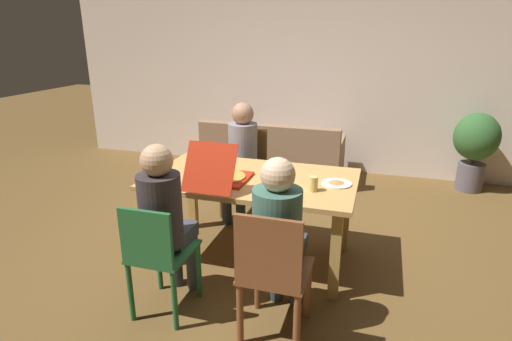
# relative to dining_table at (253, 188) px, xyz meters

# --- Properties ---
(ground_plane) EXTENTS (20.00, 20.00, 0.00)m
(ground_plane) POSITION_rel_dining_table_xyz_m (0.00, 0.00, -0.67)
(ground_plane) COLOR brown
(back_wall) EXTENTS (7.28, 0.12, 2.84)m
(back_wall) POSITION_rel_dining_table_xyz_m (0.00, 2.74, 0.75)
(back_wall) COLOR silver
(back_wall) RESTS_ON ground
(dining_table) EXTENTS (1.73, 0.99, 0.76)m
(dining_table) POSITION_rel_dining_table_xyz_m (0.00, 0.00, 0.00)
(dining_table) COLOR tan
(dining_table) RESTS_ON ground
(chair_0) EXTENTS (0.43, 0.45, 0.93)m
(chair_0) POSITION_rel_dining_table_xyz_m (0.43, -0.96, -0.17)
(chair_0) COLOR brown
(chair_0) RESTS_ON ground
(person_0) EXTENTS (0.31, 0.54, 1.23)m
(person_0) POSITION_rel_dining_table_xyz_m (0.43, -0.81, 0.05)
(person_0) COLOR #2E383E
(person_0) RESTS_ON ground
(chair_1) EXTENTS (0.39, 0.44, 0.87)m
(chair_1) POSITION_rel_dining_table_xyz_m (-0.38, -0.96, -0.17)
(chair_1) COLOR #256533
(chair_1) RESTS_ON ground
(person_1) EXTENTS (0.29, 0.48, 1.24)m
(person_1) POSITION_rel_dining_table_xyz_m (-0.38, -0.81, 0.06)
(person_1) COLOR #3C424D
(person_1) RESTS_ON ground
(chair_2) EXTENTS (0.43, 0.45, 0.93)m
(chair_2) POSITION_rel_dining_table_xyz_m (-0.38, 0.97, -0.17)
(chair_2) COLOR brown
(chair_2) RESTS_ON ground
(person_2) EXTENTS (0.31, 0.52, 1.23)m
(person_2) POSITION_rel_dining_table_xyz_m (-0.38, 0.82, 0.06)
(person_2) COLOR #2F3C46
(person_2) RESTS_ON ground
(pizza_box_0) EXTENTS (0.40, 0.60, 0.37)m
(pizza_box_0) POSITION_rel_dining_table_xyz_m (-0.21, -0.18, 0.15)
(pizza_box_0) COLOR #B52710
(pizza_box_0) RESTS_ON dining_table
(plate_0) EXTENTS (0.24, 0.24, 0.03)m
(plate_0) POSITION_rel_dining_table_xyz_m (0.70, 0.03, 0.11)
(plate_0) COLOR white
(plate_0) RESTS_ON dining_table
(plate_1) EXTENTS (0.22, 0.22, 0.01)m
(plate_1) POSITION_rel_dining_table_xyz_m (0.34, -0.25, 0.10)
(plate_1) COLOR white
(plate_1) RESTS_ON dining_table
(drinking_glass_0) EXTENTS (0.07, 0.07, 0.12)m
(drinking_glass_0) POSITION_rel_dining_table_xyz_m (0.54, -0.17, 0.15)
(drinking_glass_0) COLOR #DFC067
(drinking_glass_0) RESTS_ON dining_table
(drinking_glass_1) EXTENTS (0.07, 0.07, 0.13)m
(drinking_glass_1) POSITION_rel_dining_table_xyz_m (-0.54, 0.35, 0.16)
(drinking_glass_1) COLOR silver
(drinking_glass_1) RESTS_ON dining_table
(drinking_glass_2) EXTENTS (0.07, 0.07, 0.11)m
(drinking_glass_2) POSITION_rel_dining_table_xyz_m (-0.75, -0.12, 0.15)
(drinking_glass_2) COLOR #E4C359
(drinking_glass_2) RESTS_ON dining_table
(drinking_glass_3) EXTENTS (0.07, 0.07, 0.13)m
(drinking_glass_3) POSITION_rel_dining_table_xyz_m (0.23, -0.02, 0.16)
(drinking_glass_3) COLOR silver
(drinking_glass_3) RESTS_ON dining_table
(couch) EXTENTS (1.84, 0.82, 0.80)m
(couch) POSITION_rel_dining_table_xyz_m (-0.36, 2.09, -0.38)
(couch) COLOR #947154
(couch) RESTS_ON ground
(potted_plant) EXTENTS (0.53, 0.53, 0.99)m
(potted_plant) POSITION_rel_dining_table_xyz_m (2.14, 2.38, -0.06)
(potted_plant) COLOR #5C565F
(potted_plant) RESTS_ON ground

